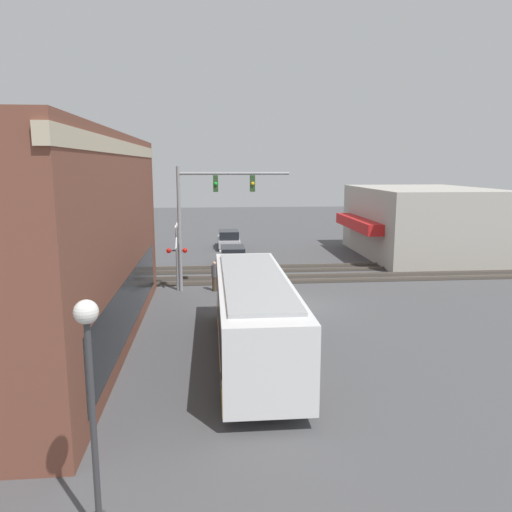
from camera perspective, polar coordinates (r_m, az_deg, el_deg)
The scene contains 13 objects.
ground_plane at distance 25.46m, azimuth 4.75°, elevation -5.67°, with size 120.00×120.00×0.00m, color #4C4C4F.
brick_building at distance 21.14m, azimuth -25.77°, elevation 1.40°, with size 18.06×8.56×8.20m.
shop_building at distance 40.78m, azimuth 18.29°, elevation 3.69°, with size 12.56×10.10×5.30m.
city_bus at distance 18.26m, azimuth -0.27°, elevation -6.57°, with size 10.82×2.59×3.08m.
traffic_signal_gantry at distance 27.82m, azimuth -5.45°, elevation 6.10°, with size 0.42×6.21×6.96m.
crossing_signal at distance 28.26m, azimuth -9.03°, elevation 0.62°, with size 1.41×1.18×3.81m.
streetlamp at distance 9.85m, azimuth -18.27°, elevation -15.45°, with size 0.44×0.44×4.71m.
rail_track_near at distance 31.19m, azimuth 2.86°, elevation -2.60°, with size 2.60×60.00×0.15m.
rail_track_far at distance 34.29m, azimuth 2.12°, elevation -1.41°, with size 2.60×60.00×0.15m.
parked_car_white at distance 35.39m, azimuth -2.69°, elevation -0.03°, with size 4.48×1.82×1.35m.
parked_car_silver at distance 42.80m, azimuth -3.14°, elevation 1.86°, with size 4.37×1.82×1.52m.
pedestrian_at_crossing at distance 28.16m, azimuth -4.76°, elevation -2.28°, with size 0.34×0.34×1.71m.
pedestrian_near_bus at distance 20.63m, azimuth 4.35°, elevation -7.03°, with size 0.34×0.34×1.69m.
Camera 1 is at (-24.09, 4.30, 7.02)m, focal length 35.00 mm.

